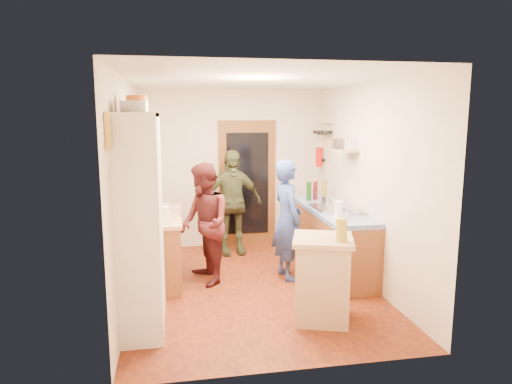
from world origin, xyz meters
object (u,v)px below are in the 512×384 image
object	(u,v)px
right_counter_base	(329,240)
person_back	(232,202)
island_base	(322,281)
person_left	(205,223)
person_hob	(290,220)
hutch_body	(142,221)

from	to	relation	value
right_counter_base	person_back	xyz separation A→B (m)	(-1.27, 0.98, 0.41)
right_counter_base	person_back	world-z (taller)	person_back
island_base	person_left	world-z (taller)	person_left
right_counter_base	island_base	xyz separation A→B (m)	(-0.63, -1.57, 0.01)
right_counter_base	island_base	distance (m)	1.70
island_base	person_hob	world-z (taller)	person_hob
person_left	person_hob	bearing A→B (deg)	73.65
person_hob	island_base	bearing A→B (deg)	172.07
person_hob	right_counter_base	bearing A→B (deg)	-76.91
hutch_body	island_base	xyz separation A→B (m)	(1.87, -0.27, -0.67)
hutch_body	person_back	world-z (taller)	hutch_body
hutch_body	island_base	distance (m)	2.00
hutch_body	island_base	size ratio (longest dim) A/B	2.56
person_hob	person_left	distance (m)	1.12
island_base	person_hob	distance (m)	1.36
island_base	person_left	size ratio (longest dim) A/B	0.54
person_left	right_counter_base	bearing A→B (deg)	83.27
person_left	person_back	size ratio (longest dim) A/B	0.96
right_counter_base	person_hob	bearing A→B (deg)	-158.10
person_left	hutch_body	bearing A→B (deg)	-46.66
person_hob	person_back	xyz separation A→B (m)	(-0.62, 1.24, 0.02)
island_base	person_back	bearing A→B (deg)	104.05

